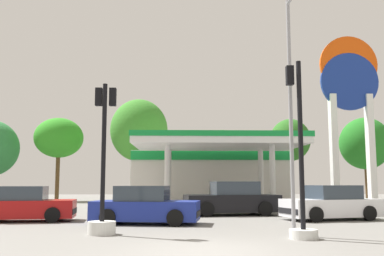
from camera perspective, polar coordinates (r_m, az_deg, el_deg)
The scene contains 15 objects.
ground_plane at distance 10.58m, azimuth 1.78°, elevation -15.64°, with size 90.00×90.00×0.00m, color slate.
gas_station at distance 30.99m, azimuth 2.50°, elevation -5.89°, with size 10.98×11.79×4.27m.
station_pole_sign at distance 29.62m, azimuth 19.89°, elevation 3.60°, with size 3.71×0.56×10.90m.
car_0 at distance 19.54m, azimuth 17.67°, elevation -9.42°, with size 4.30×2.62×1.44m.
car_2 at distance 19.18m, azimuth -21.00°, elevation -9.38°, with size 4.10×2.17×1.41m.
car_4 at distance 16.93m, azimuth -6.09°, elevation -10.14°, with size 4.19×2.24×1.43m.
car_6 at distance 21.40m, azimuth 5.21°, elevation -9.28°, with size 4.67×2.50×1.60m.
traffic_signal_0 at distance 13.80m, azimuth -11.54°, elevation -8.09°, with size 0.84×0.84×4.64m.
traffic_signal_1 at distance 12.87m, azimuth 14.00°, elevation -7.31°, with size 0.80×0.80×5.09m.
tree_1 at distance 38.16m, azimuth -16.95°, elevation -1.26°, with size 4.02×4.02×6.87m.
tree_2 at distance 34.82m, azimuth -6.91°, elevation -0.31°, with size 4.52×4.52×8.07m.
tree_3 at distance 37.12m, azimuth 3.93°, elevation -2.59°, with size 2.81×2.81×5.95m.
tree_4 at distance 37.43m, azimuth 12.67°, elevation -1.60°, with size 3.33×3.33×6.80m.
tree_5 at distance 39.82m, azimuth 21.59°, elevation -1.89°, with size 4.23×4.23×6.98m.
corner_streetlamp at distance 13.55m, azimuth 12.86°, elevation 4.80°, with size 0.24×1.48×7.22m.
Camera 1 is at (-0.64, -10.44, 1.59)m, focal length 40.97 mm.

